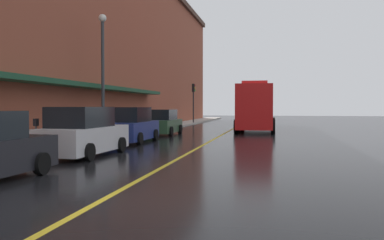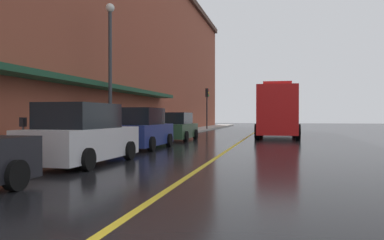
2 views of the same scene
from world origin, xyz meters
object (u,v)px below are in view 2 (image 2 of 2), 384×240
object	(u,v)px
parking_meter_0	(23,131)
street_lamp_left	(110,58)
traffic_light_near	(207,101)
parked_car_1	(82,136)
fire_truck	(277,112)
parked_car_2	(143,130)
parked_car_3	(176,127)

from	to	relation	value
parking_meter_0	street_lamp_left	bearing A→B (deg)	94.47
traffic_light_near	parking_meter_0	bearing A→B (deg)	-90.11
street_lamp_left	traffic_light_near	size ratio (longest dim) A/B	1.61
parked_car_1	fire_truck	size ratio (longest dim) A/B	0.54
fire_truck	street_lamp_left	world-z (taller)	street_lamp_left
traffic_light_near	parked_car_2	bearing A→B (deg)	-86.95
parked_car_2	street_lamp_left	size ratio (longest dim) A/B	0.68
parked_car_1	fire_truck	world-z (taller)	fire_truck
parked_car_1	fire_truck	xyz separation A→B (m)	(5.98, 17.89, 0.90)
parked_car_1	traffic_light_near	bearing A→B (deg)	4.48
street_lamp_left	traffic_light_near	xyz separation A→B (m)	(0.66, 23.26, -1.24)
parked_car_2	street_lamp_left	bearing A→B (deg)	69.90
parked_car_2	traffic_light_near	distance (m)	24.09
parked_car_1	fire_truck	bearing A→B (deg)	-16.71
fire_truck	traffic_light_near	bearing A→B (deg)	-148.77
parked_car_3	street_lamp_left	size ratio (longest dim) A/B	0.62
parked_car_3	parked_car_1	bearing A→B (deg)	-179.04
parking_meter_0	parked_car_3	bearing A→B (deg)	84.24
parking_meter_0	parked_car_1	bearing A→B (deg)	31.28
parked_car_3	fire_truck	xyz separation A→B (m)	(6.13, 5.56, 0.98)
parked_car_1	parked_car_3	size ratio (longest dim) A/B	1.10
parked_car_2	street_lamp_left	xyz separation A→B (m)	(-1.94, 0.69, 3.52)
parked_car_2	traffic_light_near	bearing A→B (deg)	2.43
parked_car_1	parking_meter_0	size ratio (longest dim) A/B	3.58
parked_car_2	parked_car_1	bearing A→B (deg)	-179.28
parked_car_2	fire_truck	distance (m)	13.32
parked_car_2	parking_meter_0	distance (m)	7.12
parked_car_2	parked_car_3	xyz separation A→B (m)	(-0.00, 6.23, -0.07)
parked_car_3	parking_meter_0	bearing A→B (deg)	174.52
parked_car_1	street_lamp_left	bearing A→B (deg)	18.83
parked_car_2	street_lamp_left	distance (m)	4.08
parked_car_1	street_lamp_left	size ratio (longest dim) A/B	0.69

